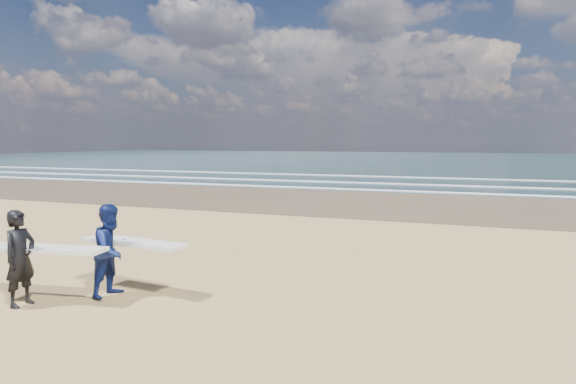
% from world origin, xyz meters
% --- Properties ---
extents(surfer_near, '(2.26, 1.11, 1.68)m').
position_xyz_m(surfer_near, '(0.71, 0.40, 0.86)').
color(surfer_near, black).
rests_on(surfer_near, ground).
extents(surfer_far, '(2.24, 1.16, 1.70)m').
position_xyz_m(surfer_far, '(1.76, 1.42, 0.86)').
color(surfer_far, '#0E1A50').
rests_on(surfer_far, ground).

